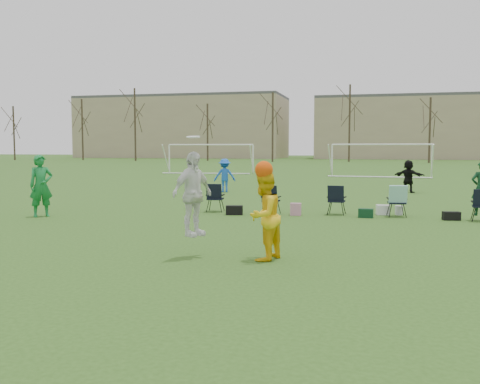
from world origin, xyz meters
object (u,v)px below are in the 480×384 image
(fielder_green_near, at_px, (41,186))
(goal_mid, at_px, (381,151))
(fielder_blue, at_px, (225,175))
(fielder_black, at_px, (408,176))
(center_contest, at_px, (235,206))
(goal_left, at_px, (211,150))

(fielder_green_near, distance_m, goal_mid, 28.88)
(fielder_green_near, xyz_separation_m, fielder_blue, (3.16, 10.36, -0.17))
(fielder_black, bearing_deg, fielder_green_near, 68.85)
(fielder_blue, distance_m, fielder_black, 8.94)
(center_contest, height_order, goal_left, goal_left)
(fielder_blue, relative_size, fielder_black, 1.03)
(fielder_green_near, relative_size, center_contest, 0.81)
(fielder_green_near, relative_size, fielder_blue, 1.20)
(fielder_green_near, bearing_deg, goal_mid, 22.34)
(fielder_blue, relative_size, center_contest, 0.67)
(fielder_black, xyz_separation_m, goal_mid, (-1.11, 14.56, 1.13))
(goal_left, height_order, goal_mid, same)
(fielder_green_near, bearing_deg, fielder_blue, 27.32)
(goal_left, xyz_separation_m, goal_mid, (14.00, -2.00, 0.00))
(fielder_green_near, height_order, center_contest, center_contest)
(fielder_blue, distance_m, center_contest, 15.77)
(fielder_blue, relative_size, goal_left, 0.22)
(fielder_black, bearing_deg, goal_mid, -62.49)
(center_contest, distance_m, goal_mid, 31.72)
(center_contest, xyz_separation_m, goal_mid, (3.22, 31.54, 0.86))
(fielder_green_near, height_order, goal_mid, goal_mid)
(fielder_black, height_order, center_contest, center_contest)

